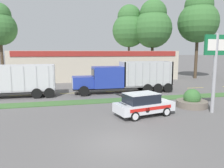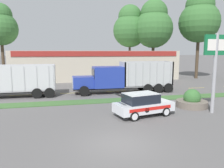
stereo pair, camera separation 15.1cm
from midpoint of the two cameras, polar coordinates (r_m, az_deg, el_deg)
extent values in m
plane|color=#5B5959|center=(11.66, 1.76, -15.28)|extent=(600.00, 600.00, 0.00)
cube|color=#3D6633|center=(20.83, -5.33, -4.56)|extent=(120.00, 1.83, 0.06)
cube|color=yellow|center=(25.84, -23.02, -2.72)|extent=(2.40, 0.14, 0.01)
cube|color=yellow|center=(25.48, -10.96, -2.35)|extent=(2.40, 0.14, 0.01)
cube|color=yellow|center=(26.25, 0.90, -1.89)|extent=(2.40, 0.14, 0.01)
cube|color=yellow|center=(28.06, 11.65, -1.39)|extent=(2.40, 0.14, 0.01)
cube|color=yellow|center=(30.72, 20.82, -0.93)|extent=(2.40, 0.14, 0.01)
cube|color=black|center=(25.35, 2.65, -0.82)|extent=(11.48, 1.29, 0.18)
cube|color=#23389E|center=(24.38, -7.80, 0.47)|extent=(2.28, 1.92, 1.27)
cube|color=#B7B7BC|center=(24.30, -10.54, 0.38)|extent=(0.06, 1.64, 1.08)
cube|color=#23389E|center=(24.74, -1.37, 1.88)|extent=(3.31, 2.34, 2.31)
cube|color=black|center=(24.41, -5.23, 2.71)|extent=(0.04, 1.99, 1.04)
cylinder|color=silver|center=(24.36, 3.05, 3.75)|extent=(0.14, 0.14, 1.68)
cube|color=#B7B7BC|center=(26.23, 8.53, -0.26)|extent=(5.89, 2.34, 0.12)
cube|color=#B7B7BC|center=(25.13, 2.51, 2.65)|extent=(0.16, 2.34, 2.78)
cube|color=#B7B7BC|center=(27.26, 14.20, 2.85)|extent=(0.16, 2.34, 2.78)
cube|color=#B7B7BC|center=(25.06, 9.52, 2.52)|extent=(5.89, 0.16, 2.78)
cube|color=#B7B7BC|center=(27.06, 7.73, 2.99)|extent=(5.89, 0.16, 2.78)
cube|color=#A3A3A8|center=(24.09, 4.07, 2.39)|extent=(0.10, 0.04, 2.64)
cube|color=#A3A3A8|center=(24.36, 5.96, 2.43)|extent=(0.10, 0.04, 2.64)
cube|color=#A3A3A8|center=(24.65, 7.81, 2.47)|extent=(0.10, 0.04, 2.64)
cube|color=#A3A3A8|center=(24.96, 9.61, 2.50)|extent=(0.10, 0.04, 2.64)
cube|color=#A3A3A8|center=(25.30, 11.37, 2.53)|extent=(0.10, 0.04, 2.64)
cube|color=#A3A3A8|center=(25.67, 13.08, 2.56)|extent=(0.10, 0.04, 2.64)
cube|color=#A3A3A8|center=(26.05, 14.74, 2.58)|extent=(0.10, 0.04, 2.64)
cylinder|color=black|center=(23.38, -7.48, -1.88)|extent=(1.09, 0.30, 1.09)
cylinder|color=black|center=(25.63, -8.02, -0.99)|extent=(1.09, 0.30, 1.09)
cylinder|color=black|center=(26.21, 14.22, -0.96)|extent=(1.09, 0.30, 1.09)
cylinder|color=black|center=(28.24, 12.07, -0.23)|extent=(1.09, 0.30, 1.09)
cylinder|color=black|center=(25.65, 11.70, -1.08)|extent=(1.09, 0.30, 1.09)
cylinder|color=black|center=(27.72, 9.70, -0.32)|extent=(1.09, 0.30, 1.09)
cylinder|color=black|center=(25.14, 9.08, -1.20)|extent=(1.09, 0.30, 1.09)
cylinder|color=black|center=(27.25, 7.24, -0.42)|extent=(1.09, 0.30, 1.09)
cube|color=black|center=(25.10, -26.82, -1.87)|extent=(10.52, 1.29, 0.18)
cube|color=silver|center=(24.64, -21.65, -1.37)|extent=(5.93, 2.34, 0.12)
cube|color=silver|center=(24.21, -15.04, 1.87)|extent=(0.16, 2.34, 2.60)
cube|color=silver|center=(23.40, -22.19, 1.32)|extent=(5.93, 0.16, 2.60)
cube|color=silver|center=(25.54, -21.46, 1.90)|extent=(5.93, 0.16, 2.60)
cube|color=#B2B2B7|center=(23.51, -25.08, 1.18)|extent=(0.10, 0.04, 2.47)
cube|color=#B2B2B7|center=(23.30, -22.23, 1.29)|extent=(0.10, 0.04, 2.47)
cube|color=#B2B2B7|center=(23.14, -19.33, 1.40)|extent=(0.10, 0.04, 2.47)
cube|color=#B2B2B7|center=(23.05, -16.40, 1.50)|extent=(0.10, 0.04, 2.47)
cylinder|color=black|center=(23.31, -16.25, -2.24)|extent=(1.04, 0.30, 1.04)
cylinder|color=black|center=(25.58, -16.01, -1.31)|extent=(1.04, 0.30, 1.04)
cylinder|color=black|center=(23.41, -19.23, -2.33)|extent=(1.04, 0.30, 1.04)
cylinder|color=black|center=(25.67, -18.73, -1.40)|extent=(1.04, 0.30, 1.04)
cube|color=silver|center=(16.42, 8.10, -5.87)|extent=(4.65, 2.74, 0.66)
cube|color=black|center=(16.13, 7.38, -3.69)|extent=(2.69, 2.11, 0.67)
cube|color=silver|center=(16.06, 7.40, -2.45)|extent=(2.69, 2.11, 0.04)
cube|color=black|center=(15.15, 1.64, -2.88)|extent=(0.51, 1.50, 0.03)
cube|color=red|center=(15.66, 10.03, -6.37)|extent=(3.40, 0.75, 0.23)
cylinder|color=black|center=(15.49, 9.04, -6.76)|extent=(0.36, 0.09, 0.36)
cylinder|color=black|center=(16.60, 13.70, -7.05)|extent=(0.69, 0.34, 0.66)
cylinder|color=silver|center=(16.52, 13.94, -7.13)|extent=(0.45, 0.11, 0.46)
cylinder|color=black|center=(17.96, 10.09, -5.77)|extent=(0.69, 0.34, 0.66)
cylinder|color=silver|center=(18.04, 9.90, -5.70)|extent=(0.45, 0.11, 0.46)
cylinder|color=black|center=(15.08, 5.67, -8.42)|extent=(0.69, 0.34, 0.66)
cylinder|color=silver|center=(15.00, 5.88, -8.52)|extent=(0.45, 0.11, 0.46)
cylinder|color=black|center=(16.57, 2.44, -6.85)|extent=(0.69, 0.34, 0.66)
cylinder|color=silver|center=(16.66, 2.27, -6.76)|extent=(0.45, 0.11, 0.46)
cylinder|color=#9E9EA3|center=(18.32, 24.98, 2.41)|extent=(0.28, 0.28, 6.05)
cube|color=#146638|center=(18.26, 25.41, 9.20)|extent=(2.00, 0.16, 1.51)
cube|color=white|center=(18.19, 25.58, 9.20)|extent=(1.60, 0.02, 0.83)
cylinder|color=#6B6056|center=(20.02, 19.90, -4.85)|extent=(2.62, 2.62, 0.54)
sphere|color=#386B33|center=(19.90, 19.98, -3.28)|extent=(1.44, 1.44, 1.44)
cube|color=#BCB29E|center=(40.21, -4.83, 5.14)|extent=(27.24, 12.00, 4.87)
cube|color=maroon|center=(34.18, -3.33, 7.92)|extent=(25.88, 0.10, 0.80)
cylinder|color=#473828|center=(38.08, 10.29, 6.29)|extent=(0.48, 0.48, 6.77)
sphere|color=#386B33|center=(38.25, 10.50, 13.99)|extent=(6.35, 6.35, 6.35)
sphere|color=#386B33|center=(38.59, 10.60, 17.74)|extent=(4.44, 4.44, 4.44)
cylinder|color=#473828|center=(38.51, -26.88, 5.60)|extent=(0.46, 0.46, 6.84)
sphere|color=#386B33|center=(38.65, -27.37, 12.76)|extent=(5.13, 5.13, 5.13)
cylinder|color=#473828|center=(39.15, 4.28, 6.47)|extent=(0.37, 0.37, 6.80)
sphere|color=#386B33|center=(39.31, 4.37, 13.78)|extent=(5.82, 5.82, 5.82)
sphere|color=#386B33|center=(39.60, 4.40, 17.13)|extent=(4.07, 4.07, 4.07)
cylinder|color=#473828|center=(41.76, 21.04, 6.78)|extent=(0.53, 0.53, 7.85)
sphere|color=#386B33|center=(42.06, 21.47, 14.75)|extent=(6.95, 6.95, 6.95)
sphere|color=#386B33|center=(42.49, 21.68, 18.46)|extent=(4.86, 4.86, 4.86)
camera|label=1|loc=(0.08, -90.21, -0.03)|focal=35.00mm
camera|label=2|loc=(0.08, 89.79, 0.03)|focal=35.00mm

